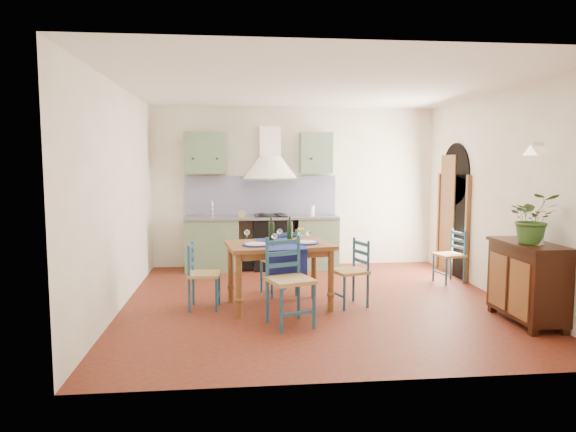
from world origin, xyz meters
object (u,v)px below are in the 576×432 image
object	(u,v)px
dining_table	(280,251)
sideboard	(527,279)
potted_plant	(533,218)
chair_near	(289,280)

from	to	relation	value
dining_table	sideboard	size ratio (longest dim) A/B	1.33
sideboard	potted_plant	distance (m)	0.72
chair_near	potted_plant	size ratio (longest dim) A/B	1.74
potted_plant	dining_table	bearing A→B (deg)	159.36
sideboard	potted_plant	size ratio (longest dim) A/B	1.84
dining_table	chair_near	world-z (taller)	dining_table
dining_table	potted_plant	bearing A→B (deg)	-20.64
sideboard	dining_table	bearing A→B (deg)	161.42
dining_table	potted_plant	distance (m)	2.97
chair_near	potted_plant	xyz separation A→B (m)	(2.69, -0.30, 0.71)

